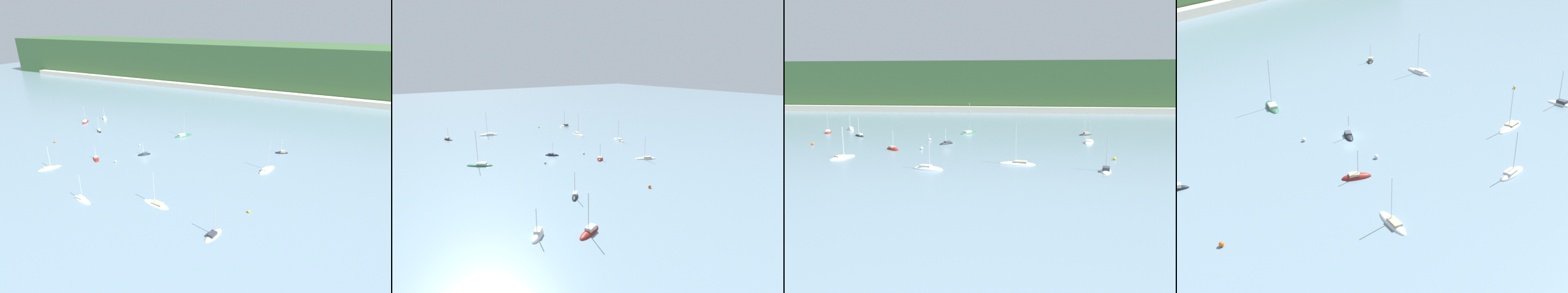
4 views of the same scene
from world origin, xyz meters
The scene contains 19 objects.
ground_plane centered at (0.00, 0.00, 0.00)m, with size 600.00×600.00×0.00m, color slate.
hillside_ridge centered at (0.00, 150.94, 15.75)m, with size 466.81×62.72×31.51m.
shore_town_strip centered at (0.00, 116.08, 1.82)m, with size 396.79×6.00×3.64m.
sailboat_0 centered at (-34.42, 13.20, 0.11)m, with size 5.18×4.46×7.38m.
sailboat_1 centered at (44.86, 7.58, 0.08)m, with size 5.14×8.99×11.96m.
sailboat_2 centered at (41.73, -31.98, 0.15)m, with size 3.43×6.50×8.79m.
sailboat_3 centered at (3.49, 24.52, 0.11)m, with size 7.01×8.27×12.25m.
sailboat_4 centered at (-49.86, 20.24, 0.14)m, with size 4.21×6.48×9.30m.
sailboat_5 centered at (-44.96, 28.85, 0.11)m, with size 5.03×4.95×6.91m.
sailboat_6 centered at (-13.97, -11.00, 0.07)m, with size 5.39×5.07×6.35m.
sailboat_7 centered at (22.23, -26.63, 0.08)m, with size 9.01×3.66×10.45m.
sailboat_8 centered at (46.47, 24.62, 0.13)m, with size 5.28×3.55×6.01m.
sailboat_9 centered at (2.10, -34.05, 0.08)m, with size 7.44×3.32×9.17m.
sailboat_10 centered at (-0.32, 0.13, 0.07)m, with size 4.73×4.82×5.60m.
sailboat_11 centered at (-23.01, -23.86, 0.08)m, with size 5.36×7.50×8.63m.
mooring_buoy_0 centered at (-41.37, -5.88, 0.40)m, with size 0.81×0.81×0.81m.
mooring_buoy_1 centered at (-7.06, 6.53, 0.38)m, with size 0.77×0.77×0.77m.
mooring_buoy_2 centered at (46.58, -19.12, 0.38)m, with size 0.76×0.76×0.76m.
mooring_buoy_3 centered at (-5.66, -10.02, 0.41)m, with size 0.81×0.81×0.81m.
Camera 3 is at (22.63, -116.28, 20.12)m, focal length 35.00 mm.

